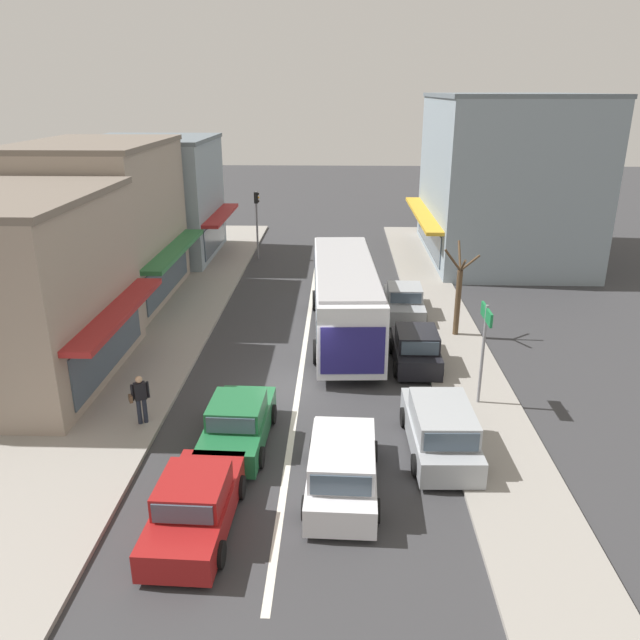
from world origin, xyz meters
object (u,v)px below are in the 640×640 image
traffic_light_downstreet (257,214)px  directional_road_sign (485,332)px  sedan_queue_far_back (238,424)px  street_tree_right (458,295)px  pedestrian_with_handbag_near (140,397)px  parked_sedan_kerb_third (404,302)px  parked_wagon_kerb_front (440,429)px  city_bus (345,294)px  sedan_behind_bus_near (195,505)px  wagon_adjacent_lane_trail (342,466)px  parked_hatchback_kerb_second (416,349)px

traffic_light_downstreet → directional_road_sign: 21.68m
sedan_queue_far_back → street_tree_right: street_tree_right is taller
traffic_light_downstreet → pedestrian_with_handbag_near: size_ratio=2.58×
parked_sedan_kerb_third → parked_wagon_kerb_front: bearing=-90.2°
parked_wagon_kerb_front → directional_road_sign: size_ratio=1.26×
sedan_queue_far_back → parked_wagon_kerb_front: (6.02, -0.24, 0.08)m
pedestrian_with_handbag_near → street_tree_right: bearing=35.7°
city_bus → sedan_behind_bus_near: city_bus is taller
parked_sedan_kerb_third → directional_road_sign: (1.70, -8.98, 2.01)m
traffic_light_downstreet → directional_road_sign: bearing=-62.7°
wagon_adjacent_lane_trail → street_tree_right: (4.92, 11.24, 1.15)m
parked_sedan_kerb_third → pedestrian_with_handbag_near: pedestrian_with_handbag_near is taller
city_bus → parked_sedan_kerb_third: bearing=43.2°
traffic_light_downstreet → street_tree_right: traffic_light_downstreet is taller
wagon_adjacent_lane_trail → directional_road_sign: directional_road_sign is taller
parked_hatchback_kerb_second → pedestrian_with_handbag_near: size_ratio=2.27×
city_bus → street_tree_right: street_tree_right is taller
city_bus → pedestrian_with_handbag_near: (-6.44, -8.13, -0.81)m
parked_hatchback_kerb_second → parked_sedan_kerb_third: bearing=89.2°
parked_wagon_kerb_front → parked_sedan_kerb_third: (0.04, 11.89, -0.08)m
sedan_queue_far_back → street_tree_right: (8.05, 8.97, 1.23)m
sedan_behind_bus_near → traffic_light_downstreet: bearing=93.9°
parked_hatchback_kerb_second → parked_wagon_kerb_front: bearing=-89.6°
street_tree_right → pedestrian_with_handbag_near: 13.90m
parked_hatchback_kerb_second → traffic_light_downstreet: traffic_light_downstreet is taller
sedan_behind_bus_near → wagon_adjacent_lane_trail: bearing=25.0°
parked_hatchback_kerb_second → directional_road_sign: directional_road_sign is taller
parked_sedan_kerb_third → wagon_adjacent_lane_trail: bearing=-101.8°
sedan_queue_far_back → street_tree_right: 12.11m
parked_wagon_kerb_front → traffic_light_downstreet: size_ratio=1.08×
parked_sedan_kerb_third → parked_hatchback_kerb_second: bearing=-90.8°
directional_road_sign → traffic_light_downstreet: bearing=117.3°
wagon_adjacent_lane_trail → pedestrian_with_handbag_near: 7.09m
directional_road_sign → city_bus: bearing=125.7°
parked_hatchback_kerb_second → sedan_queue_far_back: bearing=-135.5°
sedan_behind_bus_near → pedestrian_with_handbag_near: (-2.78, 4.80, 0.40)m
city_bus → directional_road_sign: 7.82m
sedan_behind_bus_near → street_tree_right: size_ratio=1.04×
city_bus → street_tree_right: 4.82m
parked_hatchback_kerb_second → parked_sedan_kerb_third: size_ratio=0.87×
sedan_queue_far_back → wagon_adjacent_lane_trail: 3.88m
city_bus → sedan_queue_far_back: bearing=-109.8°
wagon_adjacent_lane_trail → directional_road_sign: size_ratio=1.26×
parked_wagon_kerb_front → parked_sedan_kerb_third: parked_wagon_kerb_front is taller
city_bus → traffic_light_downstreet: (-5.42, 12.94, 0.97)m
sedan_queue_far_back → parked_sedan_kerb_third: (6.06, 11.65, 0.00)m
wagon_adjacent_lane_trail → street_tree_right: street_tree_right is taller
parked_hatchback_kerb_second → pedestrian_with_handbag_near: 10.46m
pedestrian_with_handbag_near → parked_wagon_kerb_front: bearing=-6.8°
sedan_queue_far_back → traffic_light_downstreet: 22.15m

